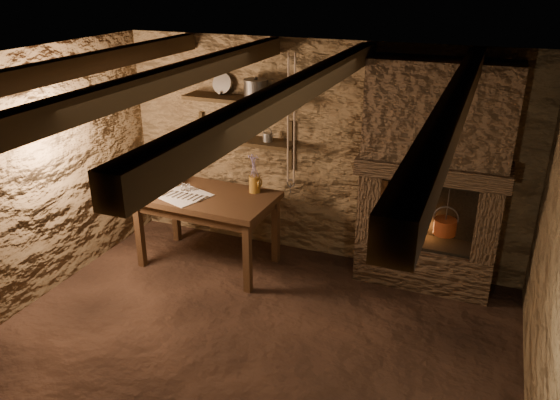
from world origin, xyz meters
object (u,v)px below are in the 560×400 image
at_px(stoneware_jug, 255,176).
at_px(red_pot, 445,226).
at_px(work_table, 208,227).
at_px(wooden_bowl, 165,180).
at_px(iron_stockpot, 256,90).

distance_m(stoneware_jug, red_pot, 2.01).
xyz_separation_m(work_table, red_pot, (2.43, 0.43, 0.26)).
relative_size(wooden_bowl, red_pot, 0.69).
xyz_separation_m(work_table, iron_stockpot, (0.36, 0.55, 1.42)).
bearing_deg(wooden_bowl, iron_stockpot, 25.12).
bearing_deg(red_pot, wooden_bowl, -173.95).
bearing_deg(work_table, red_pot, 11.88).
relative_size(iron_stockpot, red_pot, 0.47).
bearing_deg(iron_stockpot, red_pot, -3.31).
distance_m(stoneware_jug, iron_stockpot, 0.91).
relative_size(work_table, wooden_bowl, 3.96).
relative_size(work_table, red_pot, 2.75).
xyz_separation_m(stoneware_jug, wooden_bowl, (-1.03, -0.15, -0.14)).
distance_m(wooden_bowl, iron_stockpot, 1.43).
height_order(iron_stockpot, red_pot, iron_stockpot).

